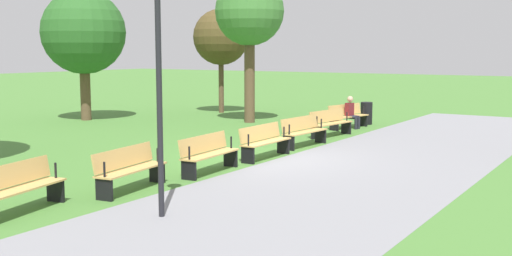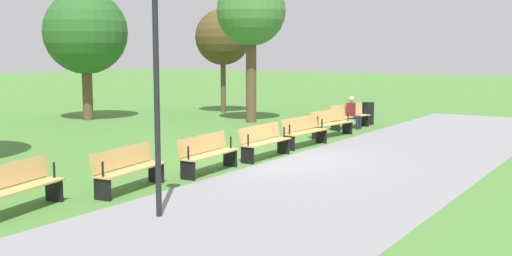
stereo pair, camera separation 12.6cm
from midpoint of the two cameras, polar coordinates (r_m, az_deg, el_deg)
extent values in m
plane|color=#477A33|center=(16.44, 0.75, -2.84)|extent=(120.00, 120.00, 0.00)
cube|color=gray|center=(15.16, 10.05, -3.80)|extent=(28.68, 5.20, 0.01)
cube|color=tan|center=(22.96, 8.49, 1.07)|extent=(1.99, 0.83, 0.04)
cube|color=tan|center=(23.05, 8.09, 1.71)|extent=(1.92, 0.50, 0.40)
cube|color=black|center=(23.73, 9.76, 0.68)|extent=(0.14, 0.38, 0.43)
cylinder|color=black|center=(23.68, 9.82, 1.62)|extent=(0.05, 0.05, 0.30)
cube|color=black|center=(22.26, 7.10, 0.30)|extent=(0.14, 0.38, 0.43)
cylinder|color=black|center=(22.21, 7.16, 1.31)|extent=(0.05, 0.05, 0.30)
cube|color=tan|center=(20.67, 6.88, 0.43)|extent=(1.98, 0.70, 0.04)
cube|color=tan|center=(20.76, 6.43, 1.13)|extent=(1.94, 0.37, 0.40)
cube|color=black|center=(21.46, 8.21, 0.03)|extent=(0.11, 0.38, 0.43)
cylinder|color=black|center=(21.41, 8.28, 1.07)|extent=(0.05, 0.05, 0.30)
cube|color=black|center=(19.95, 5.44, -0.47)|extent=(0.11, 0.38, 0.43)
cylinder|color=black|center=(19.89, 5.50, 0.65)|extent=(0.05, 0.05, 0.30)
cube|color=tan|center=(18.46, 4.41, -0.35)|extent=(1.96, 0.57, 0.04)
cube|color=tan|center=(18.54, 3.89, 0.44)|extent=(1.94, 0.24, 0.40)
cube|color=black|center=(19.26, 5.83, -0.75)|extent=(0.09, 0.38, 0.43)
cylinder|color=black|center=(19.20, 5.90, 0.41)|extent=(0.05, 0.05, 0.30)
cube|color=black|center=(17.74, 2.84, -1.41)|extent=(0.09, 0.38, 0.43)
cylinder|color=black|center=(17.67, 2.91, -0.15)|extent=(0.05, 0.05, 0.30)
cube|color=tan|center=(16.37, 0.75, -1.30)|extent=(1.94, 0.44, 0.04)
cube|color=tan|center=(16.44, 0.16, -0.41)|extent=(1.94, 0.10, 0.40)
cube|color=black|center=(17.18, 2.34, -1.69)|extent=(0.06, 0.37, 0.43)
cylinder|color=black|center=(17.11, 2.40, -0.39)|extent=(0.04, 0.04, 0.30)
cube|color=black|center=(15.65, -1.00, -2.56)|extent=(0.06, 0.37, 0.43)
cylinder|color=black|center=(15.58, -0.94, -1.13)|extent=(0.04, 0.04, 0.30)
cube|color=tan|center=(14.47, -4.48, -2.45)|extent=(1.96, 0.57, 0.04)
cube|color=tan|center=(14.54, -5.15, -1.44)|extent=(1.94, 0.24, 0.40)
cube|color=black|center=(15.27, -2.62, -2.81)|extent=(0.09, 0.38, 0.43)
cylinder|color=black|center=(15.20, -2.56, -1.35)|extent=(0.05, 0.05, 0.30)
cube|color=black|center=(13.77, -6.53, -3.95)|extent=(0.09, 0.38, 0.43)
cylinder|color=black|center=(13.69, -6.48, -2.34)|extent=(0.05, 0.05, 0.30)
cube|color=tan|center=(12.86, -11.72, -3.80)|extent=(1.98, 0.70, 0.04)
cube|color=tan|center=(12.93, -12.46, -2.67)|extent=(1.94, 0.37, 0.40)
cube|color=black|center=(13.63, -9.43, -4.12)|extent=(0.11, 0.38, 0.43)
cylinder|color=black|center=(13.55, -9.40, -2.49)|extent=(0.05, 0.05, 0.30)
cube|color=black|center=(12.20, -14.21, -5.59)|extent=(0.11, 0.38, 0.43)
cylinder|color=black|center=(12.10, -14.20, -3.77)|extent=(0.05, 0.05, 0.30)
cube|color=tan|center=(11.65, -21.26, -5.29)|extent=(1.99, 0.83, 0.04)
cube|color=tan|center=(11.73, -22.04, -4.03)|extent=(1.92, 0.50, 0.40)
cube|color=black|center=(12.37, -18.40, -5.55)|extent=(0.14, 0.38, 0.43)
cylinder|color=black|center=(12.28, -18.40, -3.77)|extent=(0.05, 0.05, 0.30)
cube|color=maroon|center=(22.99, 8.52, 1.71)|extent=(0.35, 0.26, 0.50)
sphere|color=tan|center=(22.94, 8.58, 2.68)|extent=(0.22, 0.22, 0.22)
cylinder|color=#23232D|center=(22.98, 9.01, 1.02)|extent=(0.20, 0.38, 0.13)
cylinder|color=#23232D|center=(22.90, 9.36, 0.45)|extent=(0.13, 0.13, 0.43)
cylinder|color=#23232D|center=(22.84, 8.75, 0.99)|extent=(0.20, 0.38, 0.13)
cylinder|color=#23232D|center=(22.76, 9.10, 0.41)|extent=(0.13, 0.13, 0.43)
cylinder|color=brown|center=(28.54, -3.38, 4.09)|extent=(0.24, 0.24, 2.66)
sphere|color=#4C3D1E|center=(28.50, -3.41, 8.44)|extent=(2.57, 2.57, 2.57)
cylinder|color=brown|center=(24.55, -0.75, 4.63)|extent=(0.42, 0.42, 3.53)
sphere|color=#3D7533|center=(24.57, -0.76, 10.82)|extent=(2.73, 2.73, 2.73)
cylinder|color=brown|center=(26.41, -15.70, 3.42)|extent=(0.42, 0.42, 2.50)
sphere|color=#285B23|center=(26.37, -15.88, 8.56)|extent=(3.43, 3.43, 3.43)
cylinder|color=black|center=(10.58, -9.29, 2.04)|extent=(0.10, 0.10, 3.87)
cylinder|color=black|center=(24.37, 10.08, 1.36)|extent=(0.46, 0.46, 0.87)
camera|label=1|loc=(0.06, -90.22, -0.03)|focal=43.05mm
camera|label=2|loc=(0.06, 89.78, 0.03)|focal=43.05mm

